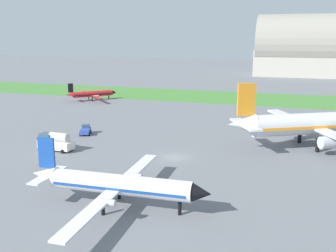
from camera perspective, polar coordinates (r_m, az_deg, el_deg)
The scene contains 8 objects.
ground_plane at distance 65.68m, azimuth 0.94°, elevation -4.60°, with size 600.00×600.00×0.00m, color slate.
grass_taxiway_strip at distance 131.77m, azimuth 9.98°, elevation 4.08°, with size 360.00×28.00×0.08m, color #478438.
airplane_taxiing_turboprop at distance 126.73m, azimuth -11.06°, elevation 4.64°, with size 14.78×14.21×5.78m.
airplane_foreground_turboprop at distance 46.59m, azimuth -7.52°, elevation -8.42°, with size 22.57×26.37×7.90m.
airplane_midfield_jet at distance 75.62m, azimuth 20.71°, elevation 0.29°, with size 30.75×30.79×12.03m.
fuel_truck_near_gate at distance 72.17m, azimuth -16.14°, elevation -2.20°, with size 6.66×3.02×3.29m.
pushback_tug_midfield at distance 82.58m, azimuth -11.96°, elevation -0.58°, with size 3.08×4.01×1.95m.
hangar_distant at distance 217.61m, azimuth 20.41°, elevation 10.41°, with size 57.11×30.51×31.41m.
Camera 1 is at (18.65, -59.81, 19.70)m, focal length 41.71 mm.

